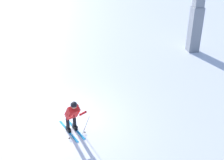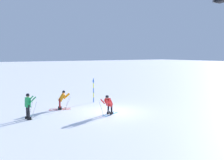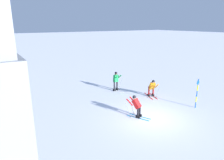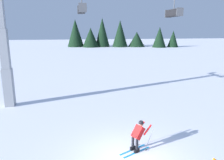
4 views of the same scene
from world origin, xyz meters
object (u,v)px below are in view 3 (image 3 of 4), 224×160
skier_distant_downhill (152,87)px  trail_marker_pole (197,93)px  skier_distant_uphill (116,80)px  skier_carving_main (136,105)px

skier_distant_downhill → trail_marker_pole: bearing=-161.9°
trail_marker_pole → skier_distant_uphill: trail_marker_pole is taller
trail_marker_pole → skier_distant_downhill: size_ratio=1.22×
skier_carving_main → skier_distant_uphill: bearing=-19.5°
skier_carving_main → skier_distant_downhill: (2.22, -3.50, 0.02)m
skier_carving_main → skier_distant_uphill: size_ratio=0.96×
skier_carving_main → skier_distant_uphill: 5.53m
skier_distant_uphill → skier_distant_downhill: bearing=-150.9°
trail_marker_pole → skier_carving_main: bearing=75.4°
skier_carving_main → trail_marker_pole: trail_marker_pole is taller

